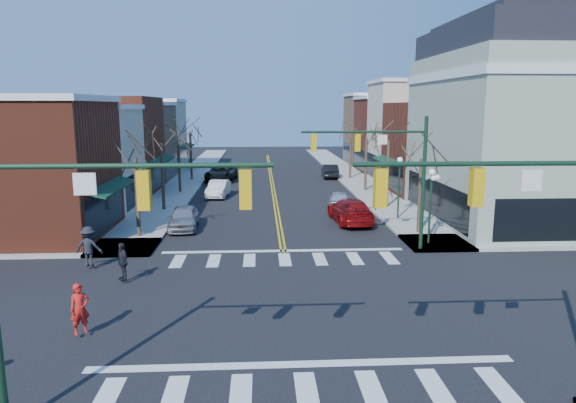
{
  "coord_description": "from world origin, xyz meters",
  "views": [
    {
      "loc": [
        -1.22,
        -18.94,
        7.71
      ],
      "look_at": [
        0.23,
        7.35,
        2.8
      ],
      "focal_mm": 32.0,
      "sensor_mm": 36.0,
      "label": 1
    }
  ],
  "objects": [
    {
      "name": "ground",
      "position": [
        0.0,
        0.0,
        0.0
      ],
      "size": [
        160.0,
        160.0,
        0.0
      ],
      "primitive_type": "plane",
      "color": "black",
      "rests_on": "ground"
    },
    {
      "name": "sidewalk_left",
      "position": [
        -8.75,
        20.0,
        0.07
      ],
      "size": [
        3.5,
        70.0,
        0.15
      ],
      "primitive_type": "cube",
      "color": "#9E9B93",
      "rests_on": "ground"
    },
    {
      "name": "sidewalk_right",
      "position": [
        8.75,
        20.0,
        0.07
      ],
      "size": [
        3.5,
        70.0,
        0.15
      ],
      "primitive_type": "cube",
      "color": "#9E9B93",
      "rests_on": "ground"
    },
    {
      "name": "bldg_left_brick_a",
      "position": [
        -15.5,
        11.75,
        4.0
      ],
      "size": [
        10.0,
        8.5,
        8.0
      ],
      "primitive_type": "cube",
      "color": "maroon",
      "rests_on": "ground"
    },
    {
      "name": "bldg_left_stucco_a",
      "position": [
        -15.5,
        19.5,
        3.75
      ],
      "size": [
        10.0,
        7.0,
        7.5
      ],
      "primitive_type": "cube",
      "color": "beige",
      "rests_on": "ground"
    },
    {
      "name": "bldg_left_brick_b",
      "position": [
        -15.5,
        27.5,
        4.25
      ],
      "size": [
        10.0,
        9.0,
        8.5
      ],
      "primitive_type": "cube",
      "color": "maroon",
      "rests_on": "ground"
    },
    {
      "name": "bldg_left_tan",
      "position": [
        -15.5,
        35.75,
        3.9
      ],
      "size": [
        10.0,
        7.5,
        7.8
      ],
      "primitive_type": "cube",
      "color": "#8C6B4D",
      "rests_on": "ground"
    },
    {
      "name": "bldg_left_stucco_b",
      "position": [
        -15.5,
        43.5,
        4.1
      ],
      "size": [
        10.0,
        8.0,
        8.2
      ],
      "primitive_type": "cube",
      "color": "beige",
      "rests_on": "ground"
    },
    {
      "name": "bldg_right_brick_a",
      "position": [
        15.5,
        25.75,
        4.0
      ],
      "size": [
        10.0,
        8.5,
        8.0
      ],
      "primitive_type": "cube",
      "color": "maroon",
      "rests_on": "ground"
    },
    {
      "name": "bldg_right_stucco",
      "position": [
        15.5,
        33.5,
        5.0
      ],
      "size": [
        10.0,
        7.0,
        10.0
      ],
      "primitive_type": "cube",
      "color": "beige",
      "rests_on": "ground"
    },
    {
      "name": "bldg_right_brick_b",
      "position": [
        15.5,
        41.0,
        4.25
      ],
      "size": [
        10.0,
        8.0,
        8.5
      ],
      "primitive_type": "cube",
      "color": "maroon",
      "rests_on": "ground"
    },
    {
      "name": "bldg_right_tan",
      "position": [
        15.5,
        49.0,
        4.5
      ],
      "size": [
        10.0,
        8.0,
        9.0
      ],
      "primitive_type": "cube",
      "color": "#8C6B4D",
      "rests_on": "ground"
    },
    {
      "name": "victorian_corner",
      "position": [
        16.5,
        14.5,
        6.66
      ],
      "size": [
        12.25,
        14.25,
        13.3
      ],
      "color": "#9EAB94",
      "rests_on": "ground"
    },
    {
      "name": "traffic_mast_near_left",
      "position": [
        -5.55,
        -7.4,
        4.71
      ],
      "size": [
        6.6,
        0.28,
        7.2
      ],
      "color": "#14331E",
      "rests_on": "ground"
    },
    {
      "name": "traffic_mast_near_right",
      "position": [
        5.55,
        -7.4,
        4.71
      ],
      "size": [
        6.6,
        0.28,
        7.2
      ],
      "color": "#14331E",
      "rests_on": "ground"
    },
    {
      "name": "traffic_mast_far_right",
      "position": [
        5.55,
        7.4,
        4.71
      ],
      "size": [
        6.6,
        0.28,
        7.2
      ],
      "color": "#14331E",
      "rests_on": "ground"
    },
    {
      "name": "lamppost_corner",
      "position": [
        8.2,
        8.5,
        2.96
      ],
      "size": [
        0.36,
        0.36,
        4.33
      ],
      "color": "#14331E",
      "rests_on": "ground"
    },
    {
      "name": "lamppost_midblock",
      "position": [
        8.2,
        15.0,
        2.96
      ],
      "size": [
        0.36,
        0.36,
        4.33
      ],
      "color": "#14331E",
      "rests_on": "ground"
    },
    {
      "name": "tree_left_a",
      "position": [
        -8.4,
        11.0,
        2.38
      ],
      "size": [
        0.24,
        0.24,
        4.76
      ],
      "primitive_type": "cylinder",
      "color": "#382B21",
      "rests_on": "ground"
    },
    {
      "name": "tree_left_b",
      "position": [
        -8.4,
        19.0,
        2.52
      ],
      "size": [
        0.24,
        0.24,
        5.04
      ],
      "primitive_type": "cylinder",
      "color": "#382B21",
      "rests_on": "ground"
    },
    {
      "name": "tree_left_c",
      "position": [
        -8.4,
        27.0,
        2.27
      ],
      "size": [
        0.24,
        0.24,
        4.55
      ],
      "primitive_type": "cylinder",
      "color": "#382B21",
      "rests_on": "ground"
    },
    {
      "name": "tree_left_d",
      "position": [
        -8.4,
        35.0,
        2.45
      ],
      "size": [
        0.24,
        0.24,
        4.9
      ],
      "primitive_type": "cylinder",
      "color": "#382B21",
      "rests_on": "ground"
    },
    {
      "name": "tree_right_a",
      "position": [
        8.4,
        11.0,
        2.31
      ],
      "size": [
        0.24,
        0.24,
        4.62
      ],
      "primitive_type": "cylinder",
      "color": "#382B21",
      "rests_on": "ground"
    },
    {
      "name": "tree_right_b",
      "position": [
        8.4,
        19.0,
        2.59
      ],
      "size": [
        0.24,
        0.24,
        5.18
      ],
      "primitive_type": "cylinder",
      "color": "#382B21",
      "rests_on": "ground"
    },
    {
      "name": "tree_right_c",
      "position": [
        8.4,
        27.0,
        2.42
      ],
      "size": [
        0.24,
        0.24,
        4.83
      ],
      "primitive_type": "cylinder",
      "color": "#382B21",
      "rests_on": "ground"
    },
    {
      "name": "tree_right_d",
      "position": [
        8.4,
        35.0,
        2.48
      ],
      "size": [
        0.24,
        0.24,
        4.97
      ],
      "primitive_type": "cylinder",
      "color": "#382B21",
      "rests_on": "ground"
    },
    {
      "name": "car_left_near",
      "position": [
        -6.09,
        13.16,
        0.74
      ],
      "size": [
        1.96,
        4.41,
        1.47
      ],
      "primitive_type": "imported",
      "rotation": [
        0.0,
        0.0,
        0.05
      ],
      "color": "#A3A2A6",
      "rests_on": "ground"
    },
    {
      "name": "car_left_mid",
      "position": [
        -4.8,
        24.79,
        0.71
      ],
      "size": [
        2.0,
        4.48,
        1.43
      ],
      "primitive_type": "imported",
      "rotation": [
        0.0,
        0.0,
        -0.12
      ],
      "color": "white",
      "rests_on": "ground"
    },
    {
      "name": "car_left_far",
      "position": [
        -5.25,
        34.5,
        0.85
      ],
      "size": [
        3.27,
        6.29,
        1.69
      ],
      "primitive_type": "imported",
      "rotation": [
        0.0,
        0.0,
        -0.08
      ],
      "color": "black",
      "rests_on": "ground"
    },
    {
      "name": "car_right_near",
      "position": [
        4.8,
        14.41,
        0.81
      ],
      "size": [
        2.63,
        5.71,
        1.62
      ],
      "primitive_type": "imported",
      "rotation": [
        0.0,
        0.0,
        3.21
      ],
      "color": "maroon",
      "rests_on": "ground"
    },
    {
      "name": "car_right_mid",
      "position": [
        4.8,
        19.27,
        0.68
      ],
      "size": [
        2.13,
        4.2,
        1.37
      ],
      "primitive_type": "imported",
      "rotation": [
        0.0,
        0.0,
        3.01
      ],
      "color": "silver",
      "rests_on": "ground"
    },
    {
      "name": "car_right_far",
      "position": [
        6.4,
        36.25,
        0.74
      ],
      "size": [
        1.72,
        4.52,
        1.47
      ],
      "primitive_type": "imported",
      "rotation": [
        0.0,
        0.0,
        3.11
      ],
      "color": "black",
      "rests_on": "ground"
    },
    {
      "name": "pedestrian_red_a",
      "position": [
        -7.3,
        -2.36,
        1.03
      ],
      "size": [
        0.76,
        0.71,
        1.75
      ],
      "primitive_type": "imported",
      "rotation": [
        0.0,
        0.0,
        0.62
      ],
      "color": "red",
      "rests_on": "sidewalk_left"
    },
    {
      "name": "pedestrian_dark_a",
      "position": [
        -7.3,
        3.09,
        0.99
      ],
      "size": [
        0.91,
        1.04,
        1.68
      ],
      "primitive_type": "imported",
      "rotation": [
        0.0,
        0.0,
        -0.95
      ],
      "color": "black",
      "rests_on": "sidewalk_left"
    },
    {
      "name": "pedestrian_dark_b",
      "position": [
        -9.41,
        5.15,
        1.12
      ],
      "size": [
        1.32,
        0.83,
        1.95
      ],
      "primitive_type": "imported",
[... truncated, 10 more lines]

